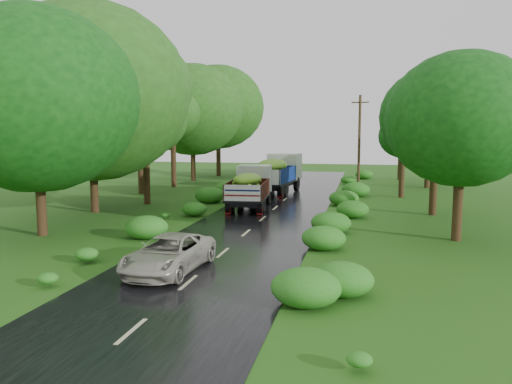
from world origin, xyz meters
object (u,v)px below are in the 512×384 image
(truck_far, at_px, (278,171))
(utility_pole, at_px, (359,143))
(car, at_px, (169,254))
(truck_near, at_px, (251,185))

(truck_far, height_order, utility_pole, utility_pole)
(car, bearing_deg, utility_pole, 79.72)
(truck_near, height_order, utility_pole, utility_pole)
(truck_far, relative_size, utility_pole, 0.96)
(truck_near, distance_m, utility_pole, 12.24)
(truck_far, xyz_separation_m, utility_pole, (6.19, 1.95, 2.24))
(utility_pole, bearing_deg, car, -97.35)
(truck_far, bearing_deg, utility_pole, 23.35)
(utility_pole, bearing_deg, truck_near, -116.42)
(truck_near, relative_size, truck_far, 0.86)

